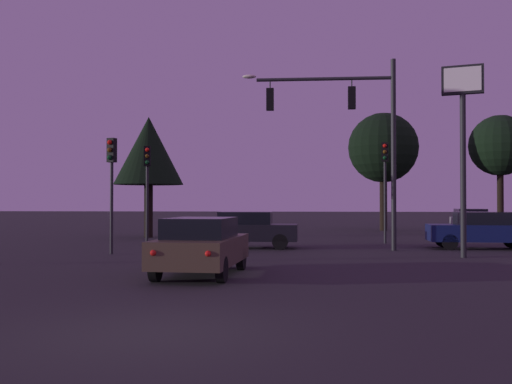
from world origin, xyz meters
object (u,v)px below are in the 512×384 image
store_sign_illuminated (463,116)px  traffic_light_median (111,172)px  car_nearside_lane (201,245)px  tree_center_horizon (149,151)px  car_crossing_right (482,230)px  tree_behind_sign (383,148)px  tree_left_far (500,146)px  traffic_light_corner_left (147,175)px  car_crossing_left (248,229)px  traffic_signal_mast_arm (352,122)px  car_far_lane (471,221)px  traffic_light_corner_right (385,172)px

store_sign_illuminated → traffic_light_median: bearing=179.0°
car_nearside_lane → tree_center_horizon: tree_center_horizon is taller
car_crossing_right → tree_behind_sign: tree_behind_sign is taller
tree_behind_sign → tree_left_far: tree_behind_sign is taller
traffic_light_corner_left → car_crossing_left: (4.69, -1.26, -2.34)m
traffic_light_median → tree_behind_sign: (12.26, 19.11, 2.52)m
tree_center_horizon → store_sign_illuminated: bearing=-36.2°
tree_behind_sign → traffic_signal_mast_arm: bearing=-101.1°
car_far_lane → tree_center_horizon: 19.27m
car_crossing_left → tree_behind_sign: 18.14m
car_crossing_right → store_sign_illuminated: 5.98m
car_nearside_lane → car_crossing_left: same height
car_crossing_right → car_far_lane: 11.32m
tree_behind_sign → tree_center_horizon: (-13.69, -9.03, -0.88)m
car_nearside_lane → car_far_lane: (12.34, 20.72, 0.00)m
car_far_lane → store_sign_illuminated: 16.13m
traffic_light_corner_right → car_far_lane: traffic_light_corner_right is taller
tree_center_horizon → traffic_light_corner_right: bearing=-15.6°
tree_center_horizon → car_crossing_right: bearing=-21.8°
tree_center_horizon → car_far_lane: bearing=14.5°
traffic_signal_mast_arm → car_nearside_lane: 10.59m
car_far_lane → store_sign_illuminated: size_ratio=0.67×
tree_behind_sign → tree_left_far: 7.66m
car_far_lane → car_crossing_left: bearing=-136.4°
car_crossing_right → tree_center_horizon: bearing=158.2°
traffic_light_corner_right → tree_behind_sign: size_ratio=0.59×
car_crossing_left → car_far_lane: size_ratio=0.91×
tree_center_horizon → tree_behind_sign: bearing=33.4°
traffic_light_corner_left → traffic_light_corner_right: (10.76, 2.10, 0.19)m
car_crossing_right → tree_center_horizon: 17.47m
store_sign_illuminated → tree_left_far: size_ratio=0.87×
car_crossing_left → car_crossing_right: (9.64, 0.46, 0.00)m
car_far_lane → tree_behind_sign: bearing=136.8°
car_far_lane → car_nearside_lane: bearing=-120.8°
traffic_light_corner_left → tree_left_far: 24.77m
traffic_light_corner_left → tree_left_far: tree_left_far is taller
traffic_light_median → store_sign_illuminated: store_sign_illuminated is taller
traffic_light_median → car_crossing_right: (14.39, 3.76, -2.26)m
car_nearside_lane → tree_center_horizon: size_ratio=0.65×
car_nearside_lane → tree_behind_sign: (7.76, 25.02, 4.78)m
car_crossing_right → tree_behind_sign: bearing=97.9°
car_crossing_right → tree_left_far: 17.06m
traffic_light_median → tree_left_far: bearing=43.9°
traffic_signal_mast_arm → tree_left_far: bearing=56.6°
traffic_light_corner_right → car_nearside_lane: traffic_light_corner_right is taller
traffic_light_corner_right → car_nearside_lane: 14.30m
traffic_light_corner_right → tree_behind_sign: bearing=83.4°
traffic_light_corner_right → tree_center_horizon: (-12.25, 3.42, 1.36)m
traffic_light_corner_right → car_nearside_lane: size_ratio=1.10×
car_crossing_left → car_crossing_right: bearing=2.7°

